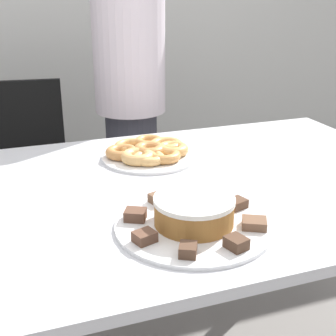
{
  "coord_description": "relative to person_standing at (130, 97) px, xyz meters",
  "views": [
    {
      "loc": [
        -0.39,
        -1.22,
        1.32
      ],
      "look_at": [
        0.05,
        -0.01,
        0.82
      ],
      "focal_mm": 50.0,
      "sensor_mm": 36.0,
      "label": 1
    }
  ],
  "objects": [
    {
      "name": "donut_4",
      "position": [
        -0.19,
        -0.59,
        -0.05
      ],
      "size": [
        0.11,
        0.11,
        0.03
      ],
      "color": "#C68447",
      "rests_on": "plate_donuts"
    },
    {
      "name": "donut_1",
      "position": [
        -0.02,
        -0.56,
        -0.05
      ],
      "size": [
        0.12,
        0.12,
        0.03
      ],
      "color": "tan",
      "rests_on": "plate_donuts"
    },
    {
      "name": "plate_cake",
      "position": [
        -0.15,
        -1.12,
        -0.08
      ],
      "size": [
        0.4,
        0.4,
        0.01
      ],
      "color": "white",
      "rests_on": "table"
    },
    {
      "name": "person_standing",
      "position": [
        0.0,
        0.0,
        0.0
      ],
      "size": [
        0.32,
        0.32,
        1.59
      ],
      "color": "#383842",
      "rests_on": "ground_plane"
    },
    {
      "name": "lamington_3",
      "position": [
        -0.19,
        -0.98,
        -0.06
      ],
      "size": [
        0.05,
        0.06,
        0.02
      ],
      "rotation": [
        0.0,
        0.0,
        8.16
      ],
      "color": "brown",
      "rests_on": "plate_cake"
    },
    {
      "name": "lamington_4",
      "position": [
        -0.28,
        -1.05,
        -0.06
      ],
      "size": [
        0.07,
        0.06,
        0.03
      ],
      "rotation": [
        0.0,
        0.0,
        8.94
      ],
      "color": "brown",
      "rests_on": "plate_cake"
    },
    {
      "name": "donut_3",
      "position": [
        -0.14,
        -0.52,
        -0.06
      ],
      "size": [
        0.12,
        0.12,
        0.03
      ],
      "color": "tan",
      "rests_on": "plate_donuts"
    },
    {
      "name": "frosted_cake",
      "position": [
        -0.15,
        -1.12,
        -0.04
      ],
      "size": [
        0.2,
        0.2,
        0.07
      ],
      "color": "#9E662D",
      "rests_on": "plate_cake"
    },
    {
      "name": "donut_7",
      "position": [
        -0.07,
        -0.67,
        -0.06
      ],
      "size": [
        0.12,
        0.12,
        0.03
      ],
      "color": "#D18E4C",
      "rests_on": "plate_donuts"
    },
    {
      "name": "lamington_1",
      "position": [
        -0.0,
        -1.08,
        -0.06
      ],
      "size": [
        0.06,
        0.06,
        0.02
      ],
      "rotation": [
        0.0,
        0.0,
        6.59
      ],
      "color": "#513828",
      "rests_on": "plate_cake"
    },
    {
      "name": "donut_0",
      "position": [
        -0.1,
        -0.6,
        -0.05
      ],
      "size": [
        0.11,
        0.11,
        0.04
      ],
      "color": "#C68447",
      "rests_on": "plate_donuts"
    },
    {
      "name": "donut_8",
      "position": [
        -0.02,
        -0.62,
        -0.05
      ],
      "size": [
        0.11,
        0.11,
        0.04
      ],
      "color": "tan",
      "rests_on": "plate_donuts"
    },
    {
      "name": "lamington_7",
      "position": [
        -0.1,
        -1.26,
        -0.06
      ],
      "size": [
        0.05,
        0.06,
        0.03
      ],
      "rotation": [
        0.0,
        0.0,
        11.3
      ],
      "color": "#513828",
      "rests_on": "plate_cake"
    },
    {
      "name": "table",
      "position": [
        -0.17,
        -0.86,
        -0.15
      ],
      "size": [
        1.83,
        1.06,
        0.76
      ],
      "color": "silver",
      "rests_on": "ground_plane"
    },
    {
      "name": "lamington_0",
      "position": [
        -0.01,
        -1.19,
        -0.06
      ],
      "size": [
        0.08,
        0.07,
        0.02
      ],
      "rotation": [
        0.0,
        0.0,
        5.8
      ],
      "color": "brown",
      "rests_on": "plate_cake"
    },
    {
      "name": "donut_5",
      "position": [
        -0.15,
        -0.65,
        -0.05
      ],
      "size": [
        0.12,
        0.12,
        0.04
      ],
      "color": "#E5AD66",
      "rests_on": "plate_donuts"
    },
    {
      "name": "office_chair_left",
      "position": [
        -0.51,
        0.07,
        -0.4
      ],
      "size": [
        0.49,
        0.49,
        0.91
      ],
      "rotation": [
        0.0,
        0.0,
        -0.12
      ],
      "color": "black",
      "rests_on": "ground_plane"
    },
    {
      "name": "lamington_6",
      "position": [
        -0.22,
        -1.25,
        -0.06
      ],
      "size": [
        0.05,
        0.06,
        0.03
      ],
      "rotation": [
        0.0,
        0.0,
        10.51
      ],
      "color": "#513828",
      "rests_on": "plate_cake"
    },
    {
      "name": "donut_2",
      "position": [
        -0.07,
        -0.5,
        -0.06
      ],
      "size": [
        0.11,
        0.11,
        0.03
      ],
      "color": "#D18E4C",
      "rests_on": "plate_donuts"
    },
    {
      "name": "lamington_5",
      "position": [
        -0.29,
        -1.17,
        -0.06
      ],
      "size": [
        0.06,
        0.05,
        0.03
      ],
      "rotation": [
        0.0,
        0.0,
        9.73
      ],
      "color": "brown",
      "rests_on": "plate_cake"
    },
    {
      "name": "lamington_2",
      "position": [
        -0.08,
        -0.99,
        -0.06
      ],
      "size": [
        0.06,
        0.07,
        0.03
      ],
      "rotation": [
        0.0,
        0.0,
        7.37
      ],
      "color": "brown",
      "rests_on": "plate_cake"
    },
    {
      "name": "donut_6",
      "position": [
        -0.12,
        -0.67,
        -0.06
      ],
      "size": [
        0.11,
        0.11,
        0.03
      ],
      "color": "#E5AD66",
      "rests_on": "plate_donuts"
    },
    {
      "name": "plate_donuts",
      "position": [
        -0.1,
        -0.6,
        -0.08
      ],
      "size": [
        0.34,
        0.34,
        0.01
      ],
      "color": "white",
      "rests_on": "table"
    }
  ]
}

